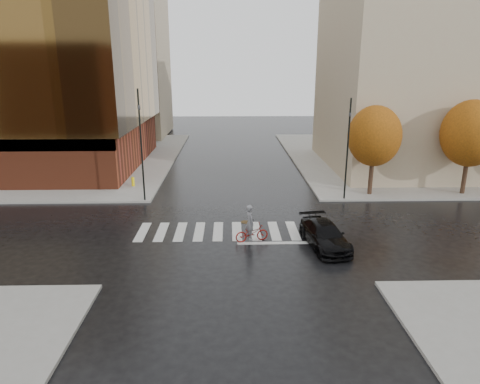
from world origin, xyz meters
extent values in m
plane|color=black|center=(0.00, 0.00, 0.00)|extent=(120.00, 120.00, 0.00)
cube|color=gray|center=(-21.00, 21.00, 0.07)|extent=(30.00, 30.00, 0.15)
cube|color=gray|center=(21.00, 21.00, 0.07)|extent=(30.00, 30.00, 0.15)
cube|color=silver|center=(0.00, 0.50, 0.01)|extent=(12.00, 3.00, 0.01)
cube|color=maroon|center=(-22.00, 18.00, 2.15)|extent=(26.00, 18.00, 4.00)
cube|color=tan|center=(17.00, 17.00, 9.15)|extent=(16.00, 16.00, 18.00)
cube|color=tan|center=(-16.00, 37.00, 10.15)|extent=(14.00, 12.00, 20.00)
cylinder|color=black|center=(10.00, 7.40, 1.55)|extent=(0.32, 0.32, 2.80)
ellipsoid|color=#A4530F|center=(10.00, 7.40, 4.47)|extent=(3.80, 3.80, 4.37)
cylinder|color=black|center=(17.00, 7.40, 1.55)|extent=(0.32, 0.32, 2.80)
ellipsoid|color=#A4530F|center=(17.00, 7.40, 4.63)|extent=(4.20, 4.20, 4.83)
imported|color=black|center=(4.64, -1.80, 0.65)|extent=(2.45, 4.67, 1.29)
imported|color=maroon|center=(0.79, -1.00, 0.49)|extent=(1.95, 1.10, 0.97)
imported|color=gray|center=(0.69, -1.00, 1.11)|extent=(0.64, 0.82, 1.97)
cylinder|color=black|center=(-6.45, 6.30, 4.01)|extent=(0.12, 0.12, 7.71)
imported|color=black|center=(-6.45, 6.30, 6.80)|extent=(0.20, 0.17, 0.96)
cylinder|color=black|center=(7.81, 6.30, 3.69)|extent=(0.12, 0.12, 7.08)
imported|color=black|center=(7.81, 6.30, 6.26)|extent=(0.16, 0.19, 0.89)
cylinder|color=yellow|center=(-8.06, 10.00, 0.45)|extent=(0.24, 0.24, 0.61)
sphere|color=yellow|center=(-8.06, 10.00, 0.76)|extent=(0.26, 0.26, 0.26)
cylinder|color=#49351A|center=(0.55, 2.00, 0.01)|extent=(0.65, 0.65, 0.01)
camera|label=1|loc=(-0.39, -22.83, 9.30)|focal=32.00mm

